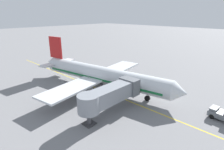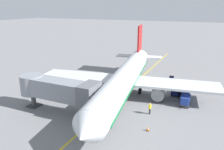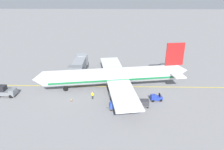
{
  "view_description": "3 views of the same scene",
  "coord_description": "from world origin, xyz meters",
  "px_view_note": "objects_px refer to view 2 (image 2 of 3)",
  "views": [
    {
      "loc": [
        25.75,
        28.45,
        16.39
      ],
      "look_at": [
        -0.36,
        3.43,
        4.16
      ],
      "focal_mm": 29.5,
      "sensor_mm": 36.0,
      "label": 1
    },
    {
      "loc": [
        -13.62,
        32.51,
        14.59
      ],
      "look_at": [
        1.81,
        -0.87,
        3.34
      ],
      "focal_mm": 36.25,
      "sensor_mm": 36.0,
      "label": 2
    },
    {
      "loc": [
        -46.02,
        -1.09,
        22.52
      ],
      "look_at": [
        -0.17,
        -0.03,
        3.14
      ],
      "focal_mm": 33.28,
      "sensor_mm": 36.0,
      "label": 3
    }
  ],
  "objects_px": {
    "parked_airliner": "(125,78)",
    "safety_cone_nose_left": "(148,129)",
    "ground_crew_wing_walker": "(150,108)",
    "baggage_tug_lead": "(171,81)",
    "baggage_cart_third_in_train": "(183,87)",
    "baggage_cart_second_in_train": "(186,93)",
    "baggage_cart_front": "(185,100)",
    "jet_bridge": "(57,89)",
    "baggage_tug_trailing": "(177,91)"
  },
  "relations": [
    {
      "from": "jet_bridge",
      "to": "baggage_cart_front",
      "type": "bearing_deg",
      "value": -148.99
    },
    {
      "from": "baggage_tug_trailing",
      "to": "baggage_cart_third_in_train",
      "type": "distance_m",
      "value": 2.12
    },
    {
      "from": "baggage_cart_third_in_train",
      "to": "safety_cone_nose_left",
      "type": "distance_m",
      "value": 15.35
    },
    {
      "from": "baggage_tug_lead",
      "to": "ground_crew_wing_walker",
      "type": "distance_m",
      "value": 13.7
    },
    {
      "from": "baggage_tug_trailing",
      "to": "baggage_cart_front",
      "type": "distance_m",
      "value": 4.2
    },
    {
      "from": "jet_bridge",
      "to": "parked_airliner",
      "type": "bearing_deg",
      "value": -124.98
    },
    {
      "from": "baggage_cart_front",
      "to": "baggage_cart_second_in_train",
      "type": "height_order",
      "value": "same"
    },
    {
      "from": "ground_crew_wing_walker",
      "to": "baggage_cart_front",
      "type": "bearing_deg",
      "value": -129.7
    },
    {
      "from": "parked_airliner",
      "to": "baggage_cart_front",
      "type": "xyz_separation_m",
      "value": [
        -9.72,
        -0.46,
        -2.24
      ]
    },
    {
      "from": "baggage_tug_trailing",
      "to": "ground_crew_wing_walker",
      "type": "distance_m",
      "value": 9.05
    },
    {
      "from": "baggage_tug_lead",
      "to": "baggage_cart_front",
      "type": "xyz_separation_m",
      "value": [
        -3.75,
        8.71,
        0.24
      ]
    },
    {
      "from": "jet_bridge",
      "to": "baggage_tug_lead",
      "type": "distance_m",
      "value": 22.44
    },
    {
      "from": "parked_airliner",
      "to": "baggage_cart_third_in_train",
      "type": "height_order",
      "value": "parked_airliner"
    },
    {
      "from": "baggage_tug_lead",
      "to": "baggage_cart_front",
      "type": "height_order",
      "value": "baggage_tug_lead"
    },
    {
      "from": "baggage_tug_lead",
      "to": "jet_bridge",
      "type": "bearing_deg",
      "value": 55.98
    },
    {
      "from": "baggage_tug_lead",
      "to": "baggage_cart_third_in_train",
      "type": "xyz_separation_m",
      "value": [
        -2.63,
        2.96,
        0.24
      ]
    },
    {
      "from": "ground_crew_wing_walker",
      "to": "baggage_cart_second_in_train",
      "type": "bearing_deg",
      "value": -115.51
    },
    {
      "from": "jet_bridge",
      "to": "safety_cone_nose_left",
      "type": "bearing_deg",
      "value": -178.72
    },
    {
      "from": "parked_airliner",
      "to": "jet_bridge",
      "type": "relative_size",
      "value": 2.99
    },
    {
      "from": "baggage_cart_second_in_train",
      "to": "safety_cone_nose_left",
      "type": "height_order",
      "value": "baggage_cart_second_in_train"
    },
    {
      "from": "baggage_tug_lead",
      "to": "safety_cone_nose_left",
      "type": "height_order",
      "value": "baggage_tug_lead"
    },
    {
      "from": "parked_airliner",
      "to": "ground_crew_wing_walker",
      "type": "distance_m",
      "value": 7.52
    },
    {
      "from": "jet_bridge",
      "to": "baggage_tug_lead",
      "type": "bearing_deg",
      "value": -124.02
    },
    {
      "from": "baggage_tug_lead",
      "to": "baggage_cart_front",
      "type": "relative_size",
      "value": 0.92
    },
    {
      "from": "baggage_tug_trailing",
      "to": "baggage_cart_third_in_train",
      "type": "relative_size",
      "value": 0.94
    },
    {
      "from": "baggage_cart_third_in_train",
      "to": "jet_bridge",
      "type": "bearing_deg",
      "value": 45.76
    },
    {
      "from": "jet_bridge",
      "to": "baggage_cart_front",
      "type": "relative_size",
      "value": 4.3
    },
    {
      "from": "parked_airliner",
      "to": "baggage_cart_front",
      "type": "relative_size",
      "value": 12.84
    },
    {
      "from": "baggage_cart_second_in_train",
      "to": "ground_crew_wing_walker",
      "type": "relative_size",
      "value": 1.72
    },
    {
      "from": "baggage_tug_lead",
      "to": "baggage_cart_front",
      "type": "bearing_deg",
      "value": 113.3
    },
    {
      "from": "baggage_tug_trailing",
      "to": "baggage_cart_third_in_train",
      "type": "height_order",
      "value": "baggage_tug_trailing"
    },
    {
      "from": "baggage_tug_lead",
      "to": "ground_crew_wing_walker",
      "type": "xyz_separation_m",
      "value": [
        0.39,
        13.69,
        0.24
      ]
    },
    {
      "from": "jet_bridge",
      "to": "baggage_tug_trailing",
      "type": "relative_size",
      "value": 4.58
    },
    {
      "from": "jet_bridge",
      "to": "baggage_cart_front",
      "type": "xyz_separation_m",
      "value": [
        -16.21,
        -9.74,
        -2.5
      ]
    },
    {
      "from": "parked_airliner",
      "to": "baggage_tug_lead",
      "type": "xyz_separation_m",
      "value": [
        -5.96,
        -9.17,
        -2.47
      ]
    },
    {
      "from": "baggage_cart_second_in_train",
      "to": "baggage_tug_lead",
      "type": "bearing_deg",
      "value": -59.23
    },
    {
      "from": "parked_airliner",
      "to": "baggage_tug_trailing",
      "type": "xyz_separation_m",
      "value": [
        -7.88,
        -4.22,
        -2.47
      ]
    },
    {
      "from": "jet_bridge",
      "to": "ground_crew_wing_walker",
      "type": "bearing_deg",
      "value": -158.48
    },
    {
      "from": "jet_bridge",
      "to": "safety_cone_nose_left",
      "type": "relative_size",
      "value": 21.13
    },
    {
      "from": "parked_airliner",
      "to": "safety_cone_nose_left",
      "type": "xyz_separation_m",
      "value": [
        -6.58,
        8.99,
        -2.9
      ]
    },
    {
      "from": "jet_bridge",
      "to": "baggage_cart_third_in_train",
      "type": "height_order",
      "value": "jet_bridge"
    },
    {
      "from": "parked_airliner",
      "to": "ground_crew_wing_walker",
      "type": "bearing_deg",
      "value": 140.97
    },
    {
      "from": "baggage_cart_second_in_train",
      "to": "ground_crew_wing_walker",
      "type": "distance_m",
      "value": 8.82
    },
    {
      "from": "safety_cone_nose_left",
      "to": "baggage_tug_lead",
      "type": "bearing_deg",
      "value": -88.04
    },
    {
      "from": "baggage_cart_third_in_train",
      "to": "ground_crew_wing_walker",
      "type": "distance_m",
      "value": 11.15
    },
    {
      "from": "parked_airliner",
      "to": "baggage_cart_third_in_train",
      "type": "xyz_separation_m",
      "value": [
        -8.59,
        -6.21,
        -2.24
      ]
    },
    {
      "from": "baggage_cart_front",
      "to": "jet_bridge",
      "type": "bearing_deg",
      "value": 31.01
    },
    {
      "from": "parked_airliner",
      "to": "ground_crew_wing_walker",
      "type": "relative_size",
      "value": 22.05
    },
    {
      "from": "parked_airliner",
      "to": "baggage_cart_front",
      "type": "distance_m",
      "value": 9.98
    },
    {
      "from": "baggage_cart_front",
      "to": "ground_crew_wing_walker",
      "type": "bearing_deg",
      "value": 50.3
    }
  ]
}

